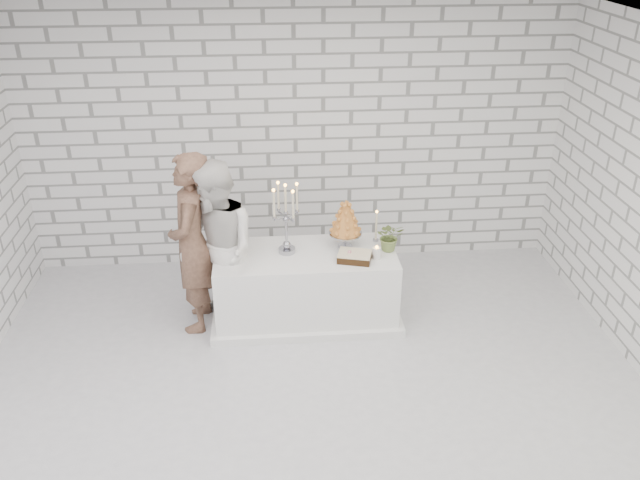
# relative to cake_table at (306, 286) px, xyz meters

# --- Properties ---
(ground) EXTENTS (6.00, 5.00, 0.01)m
(ground) POSITION_rel_cake_table_xyz_m (-0.02, -1.21, -0.38)
(ground) COLOR silver
(ground) RESTS_ON ground
(ceiling) EXTENTS (6.00, 5.00, 0.01)m
(ceiling) POSITION_rel_cake_table_xyz_m (-0.02, -1.21, 2.62)
(ceiling) COLOR white
(ceiling) RESTS_ON ground
(wall_back) EXTENTS (6.00, 0.01, 3.00)m
(wall_back) POSITION_rel_cake_table_xyz_m (-0.02, 1.29, 1.12)
(wall_back) COLOR white
(wall_back) RESTS_ON ground
(cake_table) EXTENTS (1.80, 0.80, 0.75)m
(cake_table) POSITION_rel_cake_table_xyz_m (0.00, 0.00, 0.00)
(cake_table) COLOR white
(cake_table) RESTS_ON ground
(groom) EXTENTS (0.47, 0.69, 1.84)m
(groom) POSITION_rel_cake_table_xyz_m (-1.10, -0.02, 0.54)
(groom) COLOR brown
(groom) RESTS_ON ground
(bride) EXTENTS (0.99, 1.07, 1.76)m
(bride) POSITION_rel_cake_table_xyz_m (-0.85, -0.10, 0.51)
(bride) COLOR white
(bride) RESTS_ON ground
(candelabra) EXTENTS (0.36, 0.36, 0.74)m
(candelabra) POSITION_rel_cake_table_xyz_m (-0.18, 0.04, 0.74)
(candelabra) COLOR #95959E
(candelabra) RESTS_ON cake_table
(croquembouche) EXTENTS (0.35, 0.35, 0.52)m
(croquembouche) POSITION_rel_cake_table_xyz_m (0.41, 0.11, 0.64)
(croquembouche) COLOR #B86721
(croquembouche) RESTS_ON cake_table
(chocolate_cake) EXTENTS (0.36, 0.30, 0.08)m
(chocolate_cake) POSITION_rel_cake_table_xyz_m (0.47, -0.18, 0.42)
(chocolate_cake) COLOR black
(chocolate_cake) RESTS_ON cake_table
(pillar_candle) EXTENTS (0.09, 0.09, 0.12)m
(pillar_candle) POSITION_rel_cake_table_xyz_m (0.68, -0.16, 0.44)
(pillar_candle) COLOR white
(pillar_candle) RESTS_ON cake_table
(extra_taper) EXTENTS (0.07, 0.07, 0.32)m
(extra_taper) POSITION_rel_cake_table_xyz_m (0.74, 0.21, 0.54)
(extra_taper) COLOR beige
(extra_taper) RESTS_ON cake_table
(flowers) EXTENTS (0.28, 0.25, 0.30)m
(flowers) POSITION_rel_cake_table_xyz_m (0.84, 0.01, 0.53)
(flowers) COLOR #4C6530
(flowers) RESTS_ON cake_table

